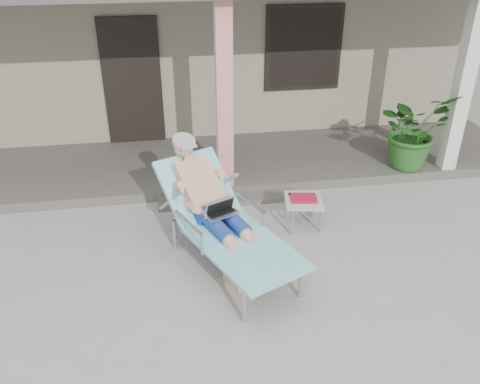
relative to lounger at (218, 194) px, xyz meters
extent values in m
plane|color=#9E9E99|center=(0.29, -0.53, -0.88)|extent=(60.00, 60.00, 0.00)
cube|color=#9D957D|center=(0.29, 5.97, 0.62)|extent=(10.00, 5.00, 3.00)
cube|color=black|center=(-1.01, 3.44, 0.32)|extent=(0.95, 0.06, 2.10)
cube|color=black|center=(1.89, 3.44, 0.77)|extent=(1.20, 0.06, 1.30)
cube|color=black|center=(1.89, 3.43, 0.77)|extent=(1.32, 0.05, 1.42)
cube|color=#605B56|center=(0.29, 2.47, -0.81)|extent=(10.00, 2.00, 0.15)
cube|color=red|center=(0.29, 1.62, 0.57)|extent=(0.22, 0.22, 2.61)
cube|color=silver|center=(3.79, 1.62, 0.57)|extent=(0.22, 0.22, 2.61)
cube|color=#605B56|center=(0.29, 1.32, -0.84)|extent=(2.00, 0.30, 0.07)
cylinder|color=#B7B7BC|center=(0.12, -1.14, -0.67)|extent=(0.05, 0.05, 0.42)
cylinder|color=#B7B7BC|center=(0.78, -0.84, -0.67)|extent=(0.05, 0.05, 0.42)
cylinder|color=#B7B7BC|center=(-0.51, 0.25, -0.67)|extent=(0.05, 0.05, 0.42)
cylinder|color=#B7B7BC|center=(0.15, 0.55, -0.67)|extent=(0.05, 0.05, 0.42)
cube|color=#B7B7BC|center=(0.22, -0.50, -0.44)|extent=(1.23, 1.57, 0.03)
cube|color=#88CBD3|center=(0.22, -0.50, -0.41)|extent=(1.35, 1.65, 0.04)
cube|color=#B7B7BC|center=(-0.20, 0.43, -0.17)|extent=(0.92, 0.90, 0.56)
cube|color=#88CBD3|center=(-0.20, 0.43, -0.13)|extent=(1.06, 1.02, 0.64)
cylinder|color=#A3A3A6|center=(-0.33, 0.73, 0.37)|extent=(0.37, 0.37, 0.15)
cube|color=silver|center=(0.02, -0.04, -0.22)|extent=(0.46, 0.40, 0.27)
cube|color=#B8B9B3|center=(1.18, 0.54, -0.50)|extent=(0.55, 0.55, 0.04)
cylinder|color=#B7B7BC|center=(0.99, 0.35, -0.70)|extent=(0.03, 0.03, 0.36)
cylinder|color=#B7B7BC|center=(1.37, 0.35, -0.70)|extent=(0.03, 0.03, 0.36)
cylinder|color=#B7B7BC|center=(0.99, 0.73, -0.70)|extent=(0.03, 0.03, 0.36)
cylinder|color=#B7B7BC|center=(1.37, 0.73, -0.70)|extent=(0.03, 0.03, 0.36)
cube|color=#B41335|center=(1.18, 0.54, -0.46)|extent=(0.37, 0.30, 0.03)
cube|color=black|center=(1.18, 0.66, -0.47)|extent=(0.33, 0.07, 0.03)
imported|color=#26591E|center=(3.23, 1.77, -0.13)|extent=(1.29, 1.18, 1.20)
camera|label=1|loc=(-0.53, -4.98, 2.81)|focal=38.00mm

